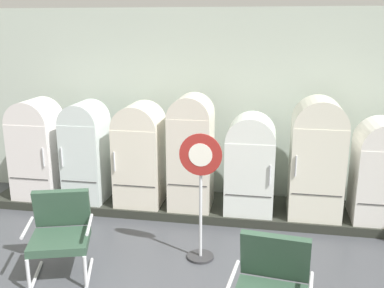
{
  "coord_description": "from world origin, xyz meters",
  "views": [
    {
      "loc": [
        0.97,
        -3.02,
        2.72
      ],
      "look_at": [
        -0.06,
        2.75,
        1.11
      ],
      "focal_mm": 41.2,
      "sensor_mm": 36.0,
      "label": 1
    }
  ],
  "objects": [
    {
      "name": "refrigerator_1",
      "position": [
        -1.7,
        2.9,
        0.92
      ],
      "size": [
        0.58,
        0.65,
        1.49
      ],
      "color": "silver",
      "rests_on": "display_plinth"
    },
    {
      "name": "armchair_left",
      "position": [
        -1.24,
        1.09,
        0.51
      ],
      "size": [
        0.8,
        0.81,
        0.93
      ],
      "color": "silver",
      "rests_on": "ground"
    },
    {
      "name": "refrigerator_6",
      "position": [
        2.47,
        2.93,
        0.85
      ],
      "size": [
        0.69,
        0.7,
        1.38
      ],
      "color": "white",
      "rests_on": "display_plinth"
    },
    {
      "name": "refrigerator_2",
      "position": [
        -0.87,
        2.92,
        0.92
      ],
      "size": [
        0.66,
        0.69,
        1.5
      ],
      "color": "silver",
      "rests_on": "display_plinth"
    },
    {
      "name": "refrigerator_3",
      "position": [
        -0.1,
        2.88,
        1.0
      ],
      "size": [
        0.59,
        0.61,
        1.65
      ],
      "color": "silver",
      "rests_on": "display_plinth"
    },
    {
      "name": "armchair_right",
      "position": [
        1.06,
        0.42,
        0.51
      ],
      "size": [
        0.74,
        0.73,
        0.93
      ],
      "color": "silver",
      "rests_on": "ground"
    },
    {
      "name": "refrigerator_0",
      "position": [
        -2.48,
        2.9,
        0.92
      ],
      "size": [
        0.66,
        0.65,
        1.51
      ],
      "color": "white",
      "rests_on": "display_plinth"
    },
    {
      "name": "refrigerator_5",
      "position": [
        1.63,
        2.93,
        1.0
      ],
      "size": [
        0.7,
        0.7,
        1.64
      ],
      "color": "silver",
      "rests_on": "display_plinth"
    },
    {
      "name": "refrigerator_4",
      "position": [
        0.74,
        2.9,
        0.86
      ],
      "size": [
        0.67,
        0.65,
        1.39
      ],
      "color": "white",
      "rests_on": "display_plinth"
    },
    {
      "name": "back_wall",
      "position": [
        0.0,
        3.66,
        1.49
      ],
      "size": [
        11.76,
        0.12,
        2.95
      ],
      "color": "beige",
      "rests_on": "ground"
    },
    {
      "name": "sign_stand",
      "position": [
        0.24,
        1.65,
        0.79
      ],
      "size": [
        0.49,
        0.32,
        1.54
      ],
      "color": "#2D2D30",
      "rests_on": "ground"
    },
    {
      "name": "display_plinth",
      "position": [
        0.0,
        3.02,
        0.06
      ],
      "size": [
        6.33,
        0.95,
        0.13
      ],
      "primitive_type": "cube",
      "color": "#2A2C25",
      "rests_on": "ground"
    }
  ]
}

